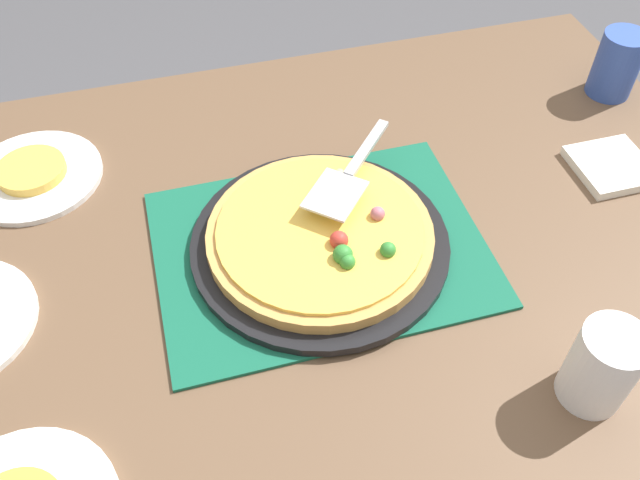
# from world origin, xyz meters

# --- Properties ---
(ground_plane) EXTENTS (8.00, 8.00, 0.00)m
(ground_plane) POSITION_xyz_m (0.00, 0.00, 0.00)
(ground_plane) COLOR #4C4C51
(dining_table) EXTENTS (1.40, 1.00, 0.75)m
(dining_table) POSITION_xyz_m (0.00, 0.00, 0.64)
(dining_table) COLOR brown
(dining_table) RESTS_ON ground_plane
(placemat) EXTENTS (0.48, 0.36, 0.01)m
(placemat) POSITION_xyz_m (0.00, 0.00, 0.75)
(placemat) COLOR #145B42
(placemat) RESTS_ON dining_table
(pizza_pan) EXTENTS (0.38, 0.38, 0.01)m
(pizza_pan) POSITION_xyz_m (0.00, 0.00, 0.76)
(pizza_pan) COLOR black
(pizza_pan) RESTS_ON placemat
(pizza) EXTENTS (0.33, 0.33, 0.05)m
(pizza) POSITION_xyz_m (0.00, -0.00, 0.78)
(pizza) COLOR tan
(pizza) RESTS_ON pizza_pan
(plate_far_right) EXTENTS (0.22, 0.22, 0.01)m
(plate_far_right) POSITION_xyz_m (-0.41, 0.27, 0.76)
(plate_far_right) COLOR white
(plate_far_right) RESTS_ON dining_table
(served_slice_right) EXTENTS (0.11, 0.11, 0.02)m
(served_slice_right) POSITION_xyz_m (-0.41, 0.27, 0.77)
(served_slice_right) COLOR #EAB747
(served_slice_right) RESTS_ON plate_far_right
(cup_near) EXTENTS (0.08, 0.08, 0.12)m
(cup_near) POSITION_xyz_m (0.62, 0.23, 0.81)
(cup_near) COLOR #3351AD
(cup_near) RESTS_ON dining_table
(cup_far) EXTENTS (0.08, 0.08, 0.12)m
(cup_far) POSITION_xyz_m (0.26, -0.32, 0.81)
(cup_far) COLOR white
(cup_far) RESTS_ON dining_table
(pizza_server) EXTENTS (0.19, 0.20, 0.01)m
(pizza_server) POSITION_xyz_m (0.07, 0.07, 0.82)
(pizza_server) COLOR silver
(pizza_server) RESTS_ON pizza
(napkin_stack) EXTENTS (0.12, 0.12, 0.02)m
(napkin_stack) POSITION_xyz_m (0.51, 0.04, 0.76)
(napkin_stack) COLOR white
(napkin_stack) RESTS_ON dining_table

